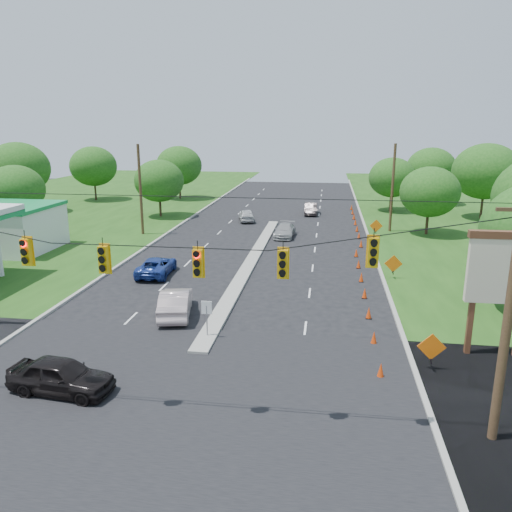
% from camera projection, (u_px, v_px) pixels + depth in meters
% --- Properties ---
extents(ground, '(160.00, 160.00, 0.00)m').
position_uv_depth(ground, '(173.00, 399.00, 20.25)').
color(ground, black).
rests_on(ground, ground).
extents(cross_street, '(160.00, 14.00, 0.02)m').
position_uv_depth(cross_street, '(173.00, 399.00, 20.25)').
color(cross_street, black).
rests_on(cross_street, ground).
extents(curb_left, '(0.25, 110.00, 0.16)m').
position_uv_depth(curb_left, '(166.00, 235.00, 50.36)').
color(curb_left, gray).
rests_on(curb_left, ground).
extents(curb_right, '(0.25, 110.00, 0.16)m').
position_uv_depth(curb_right, '(370.00, 242.00, 47.58)').
color(curb_right, gray).
rests_on(curb_right, ground).
extents(median, '(1.00, 34.00, 0.18)m').
position_uv_depth(median, '(251.00, 262.00, 40.36)').
color(median, gray).
rests_on(median, ground).
extents(median_sign, '(0.55, 0.06, 2.05)m').
position_uv_depth(median_sign, '(207.00, 312.00, 25.62)').
color(median_sign, gray).
rests_on(median_sign, ground).
extents(signal_span, '(25.60, 0.32, 9.00)m').
position_uv_depth(signal_span, '(157.00, 290.00, 18.04)').
color(signal_span, '#422D1C').
rests_on(signal_span, ground).
extents(utility_pole_far_left, '(0.28, 0.28, 9.00)m').
position_uv_depth(utility_pole_far_left, '(140.00, 190.00, 49.54)').
color(utility_pole_far_left, '#422D1C').
rests_on(utility_pole_far_left, ground).
extents(utility_pole_far_right, '(0.28, 0.28, 9.00)m').
position_uv_depth(utility_pole_far_right, '(392.00, 188.00, 50.90)').
color(utility_pole_far_right, '#422D1C').
rests_on(utility_pole_far_right, ground).
extents(pylon_sign, '(5.90, 2.30, 6.12)m').
position_uv_depth(pylon_sign, '(506.00, 275.00, 23.20)').
color(pylon_sign, '#59331E').
rests_on(pylon_sign, ground).
extents(cone_0, '(0.32, 0.32, 0.70)m').
position_uv_depth(cone_0, '(381.00, 370.00, 21.86)').
color(cone_0, red).
rests_on(cone_0, ground).
extents(cone_1, '(0.32, 0.32, 0.70)m').
position_uv_depth(cone_1, '(374.00, 338.00, 25.21)').
color(cone_1, red).
rests_on(cone_1, ground).
extents(cone_2, '(0.32, 0.32, 0.70)m').
position_uv_depth(cone_2, '(369.00, 313.00, 28.56)').
color(cone_2, red).
rests_on(cone_2, ground).
extents(cone_3, '(0.32, 0.32, 0.70)m').
position_uv_depth(cone_3, '(365.00, 293.00, 31.92)').
color(cone_3, red).
rests_on(cone_3, ground).
extents(cone_4, '(0.32, 0.32, 0.70)m').
position_uv_depth(cone_4, '(361.00, 277.00, 35.27)').
color(cone_4, red).
rests_on(cone_4, ground).
extents(cone_5, '(0.32, 0.32, 0.70)m').
position_uv_depth(cone_5, '(359.00, 264.00, 38.62)').
color(cone_5, red).
rests_on(cone_5, ground).
extents(cone_6, '(0.32, 0.32, 0.70)m').
position_uv_depth(cone_6, '(356.00, 253.00, 41.97)').
color(cone_6, red).
rests_on(cone_6, ground).
extents(cone_7, '(0.32, 0.32, 0.70)m').
position_uv_depth(cone_7, '(361.00, 244.00, 45.24)').
color(cone_7, red).
rests_on(cone_7, ground).
extents(cone_8, '(0.32, 0.32, 0.70)m').
position_uv_depth(cone_8, '(359.00, 235.00, 48.59)').
color(cone_8, red).
rests_on(cone_8, ground).
extents(cone_9, '(0.32, 0.32, 0.70)m').
position_uv_depth(cone_9, '(357.00, 228.00, 51.94)').
color(cone_9, red).
rests_on(cone_9, ground).
extents(cone_10, '(0.32, 0.32, 0.70)m').
position_uv_depth(cone_10, '(355.00, 222.00, 55.29)').
color(cone_10, red).
rests_on(cone_10, ground).
extents(cone_11, '(0.32, 0.32, 0.70)m').
position_uv_depth(cone_11, '(354.00, 217.00, 58.64)').
color(cone_11, red).
rests_on(cone_11, ground).
extents(cone_12, '(0.32, 0.32, 0.70)m').
position_uv_depth(cone_12, '(353.00, 212.00, 61.99)').
color(cone_12, red).
rests_on(cone_12, ground).
extents(cone_13, '(0.32, 0.32, 0.70)m').
position_uv_depth(cone_13, '(351.00, 207.00, 65.34)').
color(cone_13, red).
rests_on(cone_13, ground).
extents(work_sign_0, '(1.27, 0.58, 1.37)m').
position_uv_depth(work_sign_0, '(431.00, 348.00, 22.32)').
color(work_sign_0, black).
rests_on(work_sign_0, ground).
extents(work_sign_1, '(1.27, 0.58, 1.37)m').
position_uv_depth(work_sign_1, '(393.00, 264.00, 35.72)').
color(work_sign_1, black).
rests_on(work_sign_1, ground).
extents(work_sign_2, '(1.27, 0.58, 1.37)m').
position_uv_depth(work_sign_2, '(376.00, 226.00, 49.13)').
color(work_sign_2, black).
rests_on(work_sign_2, ground).
extents(tree_2, '(5.88, 5.88, 6.86)m').
position_uv_depth(tree_2, '(15.00, 189.00, 51.44)').
color(tree_2, black).
rests_on(tree_2, ground).
extents(tree_3, '(7.56, 7.56, 8.82)m').
position_uv_depth(tree_3, '(18.00, 168.00, 61.52)').
color(tree_3, black).
rests_on(tree_3, ground).
extents(tree_4, '(6.72, 6.72, 7.84)m').
position_uv_depth(tree_4, '(93.00, 166.00, 72.62)').
color(tree_4, black).
rests_on(tree_4, ground).
extents(tree_5, '(5.88, 5.88, 6.86)m').
position_uv_depth(tree_5, '(159.00, 181.00, 59.37)').
color(tree_5, black).
rests_on(tree_5, ground).
extents(tree_6, '(6.72, 6.72, 7.84)m').
position_uv_depth(tree_6, '(179.00, 166.00, 73.84)').
color(tree_6, black).
rests_on(tree_6, ground).
extents(tree_9, '(5.88, 5.88, 6.86)m').
position_uv_depth(tree_9, '(430.00, 192.00, 49.50)').
color(tree_9, black).
rests_on(tree_9, ground).
extents(tree_10, '(7.56, 7.56, 8.82)m').
position_uv_depth(tree_10, '(486.00, 171.00, 57.66)').
color(tree_10, black).
rests_on(tree_10, ground).
extents(tree_11, '(6.72, 6.72, 7.84)m').
position_uv_depth(tree_11, '(431.00, 168.00, 68.90)').
color(tree_11, black).
rests_on(tree_11, ground).
extents(tree_12, '(5.88, 5.88, 6.86)m').
position_uv_depth(tree_12, '(392.00, 177.00, 63.18)').
color(tree_12, black).
rests_on(tree_12, ground).
extents(black_sedan, '(4.58, 2.21, 1.51)m').
position_uv_depth(black_sedan, '(61.00, 376.00, 20.53)').
color(black_sedan, black).
rests_on(black_sedan, ground).
extents(white_sedan, '(2.59, 5.00, 1.57)m').
position_uv_depth(white_sedan, '(176.00, 302.00, 28.97)').
color(white_sedan, '#C5AEAD').
rests_on(white_sedan, ground).
extents(blue_pickup, '(2.51, 4.93, 1.33)m').
position_uv_depth(blue_pickup, '(157.00, 266.00, 36.88)').
color(blue_pickup, navy).
rests_on(blue_pickup, ground).
extents(silver_car_far, '(2.02, 4.57, 1.31)m').
position_uv_depth(silver_car_far, '(285.00, 231.00, 49.36)').
color(silver_car_far, '#999999').
rests_on(silver_car_far, ground).
extents(silver_car_oncoming, '(2.55, 4.40, 1.41)m').
position_uv_depth(silver_car_oncoming, '(246.00, 215.00, 57.47)').
color(silver_car_oncoming, '#BDBDBD').
rests_on(silver_car_oncoming, ground).
extents(dark_car_receding, '(1.61, 4.41, 1.44)m').
position_uv_depth(dark_car_receding, '(311.00, 209.00, 61.92)').
color(dark_car_receding, '#322C2C').
rests_on(dark_car_receding, ground).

